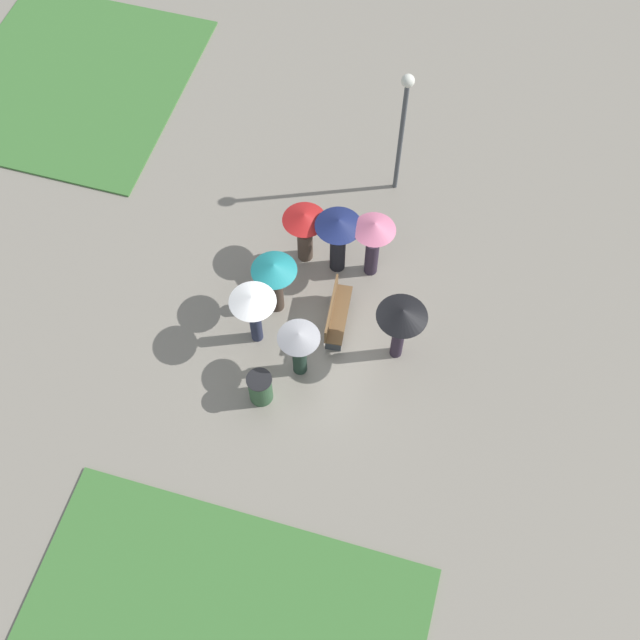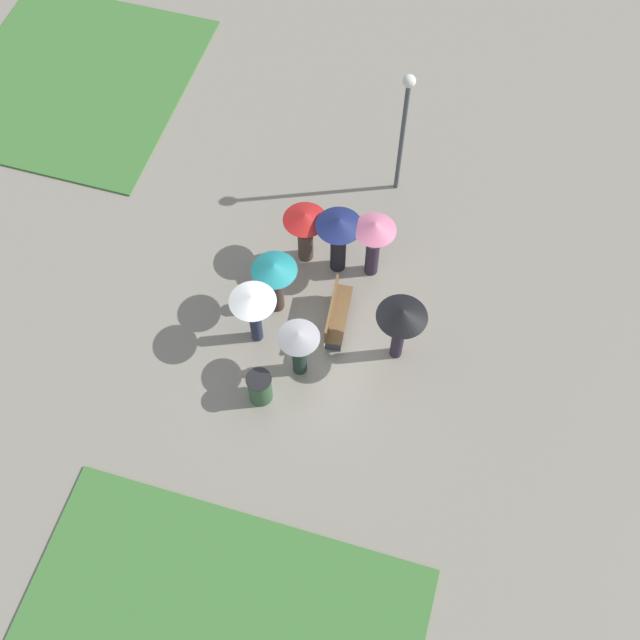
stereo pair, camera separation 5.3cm
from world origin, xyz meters
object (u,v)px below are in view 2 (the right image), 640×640
Objects in this scene: crowd_person_teal at (275,277)px; crowd_person_red at (305,228)px; crowd_person_navy at (339,234)px; crowd_person_black at (401,320)px; lamp_post at (404,119)px; crowd_person_grey at (299,345)px; crowd_person_pink at (374,237)px; park_bench at (336,313)px; crowd_person_white at (253,306)px; trash_bin at (260,388)px.

crowd_person_red is at bearing -107.46° from crowd_person_teal.
crowd_person_black is at bearing 29.25° from crowd_person_navy.
lamp_post is 5.17m from crowd_person_black.
crowd_person_navy is 1.12× the size of crowd_person_grey.
crowd_person_red is at bearing 5.71° from crowd_person_pink.
park_bench is 0.43× the size of lamp_post.
crowd_person_pink is at bearing -78.21° from crowd_person_red.
crowd_person_pink is at bearing 168.48° from crowd_person_white.
crowd_person_red is 2.63m from crowd_person_white.
crowd_person_white is (1.47, 0.58, 0.97)m from trash_bin.
crowd_person_pink is at bearing -20.02° from park_bench.
trash_bin is at bearing 49.48° from crowd_person_white.
crowd_person_red is (2.09, 2.86, -0.38)m from crowd_person_black.
crowd_person_teal is at bearing 82.13° from park_bench.
crowd_person_white is at bearing 55.20° from crowd_person_pink.
crowd_person_grey reaches higher than park_bench.
crowd_person_navy is at bearing -134.49° from crowd_person_teal.
crowd_person_pink reaches higher than crowd_person_navy.
crowd_person_black is at bearing -54.17° from trash_bin.
crowd_person_grey is at bearing -155.02° from crowd_person_red.
crowd_person_black is (-2.01, -2.00, 0.22)m from crowd_person_navy.
trash_bin is 0.46× the size of crowd_person_black.
trash_bin is 4.48m from crowd_person_pink.
crowd_person_white is at bearing 158.70° from lamp_post.
crowd_person_white is at bearing 69.45° from crowd_person_teal.
crowd_person_red is 0.94× the size of crowd_person_white.
park_bench is at bearing 145.63° from crowd_person_white.
lamp_post is 2.02× the size of crowd_person_navy.
crowd_person_teal is at bearing -51.14° from crowd_person_navy.
crowd_person_pink is (2.62, -2.15, 0.01)m from crowd_person_white.
crowd_person_pink is (-2.81, -0.03, -1.13)m from lamp_post.
crowd_person_grey is 3.30m from crowd_person_pink.
lamp_post is at bearing -10.79° from park_bench.
crowd_person_white is (-0.50, 3.31, -0.16)m from crowd_person_black.
crowd_person_white is at bearing 112.15° from park_bench.
lamp_post reaches higher than crowd_person_teal.
lamp_post is 3.03m from crowd_person_pink.
crowd_person_white reaches higher than trash_bin.
crowd_person_grey is (-5.97, 0.88, -1.37)m from lamp_post.
crowd_person_black is 2.42m from crowd_person_pink.
crowd_person_grey is at bearing 78.52° from crowd_person_pink.
park_bench is at bearing 168.84° from crowd_person_teal.
crowd_person_black is at bearing 123.21° from crowd_person_pink.
crowd_person_navy is 1.04× the size of crowd_person_white.
lamp_post is at bearing -122.16° from crowd_person_teal.
crowd_person_red is at bearing -120.53° from crowd_person_black.
crowd_person_navy is 0.98× the size of crowd_person_pink.
crowd_person_navy is 0.85m from crowd_person_pink.
crowd_person_white reaches higher than crowd_person_grey.
crowd_person_grey is at bearing 171.64° from lamp_post.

